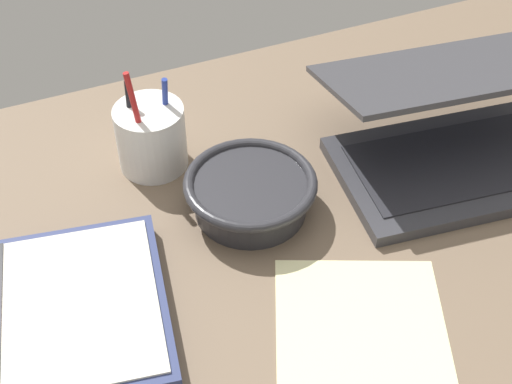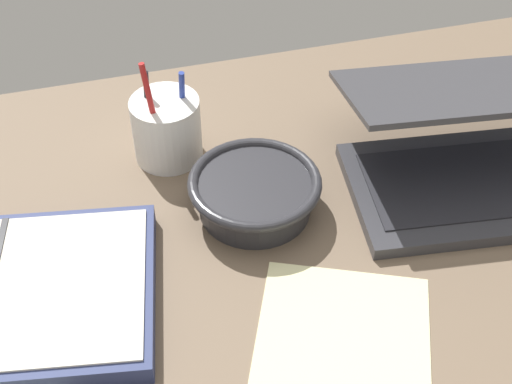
% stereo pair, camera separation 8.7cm
% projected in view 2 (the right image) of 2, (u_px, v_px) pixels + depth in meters
% --- Properties ---
extents(desk_top, '(1.40, 1.00, 0.02)m').
position_uv_depth(desk_top, '(295.00, 292.00, 0.86)').
color(desk_top, '#75604C').
rests_on(desk_top, ground).
extents(laptop, '(0.38, 0.32, 0.15)m').
position_uv_depth(laptop, '(478.00, 151.00, 0.96)').
color(laptop, '#38383D').
rests_on(laptop, desk_top).
extents(bowl, '(0.17, 0.17, 0.05)m').
position_uv_depth(bowl, '(255.00, 192.00, 0.93)').
color(bowl, '#2D2D33').
rests_on(bowl, desk_top).
extents(pen_cup, '(0.10, 0.10, 0.17)m').
position_uv_depth(pen_cup, '(167.00, 128.00, 1.00)').
color(pen_cup, white).
rests_on(pen_cup, desk_top).
extents(paper_sheet_front, '(0.29, 0.34, 0.00)m').
position_uv_depth(paper_sheet_front, '(341.00, 370.00, 0.77)').
color(paper_sheet_front, '#F4EFB2').
rests_on(paper_sheet_front, desk_top).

